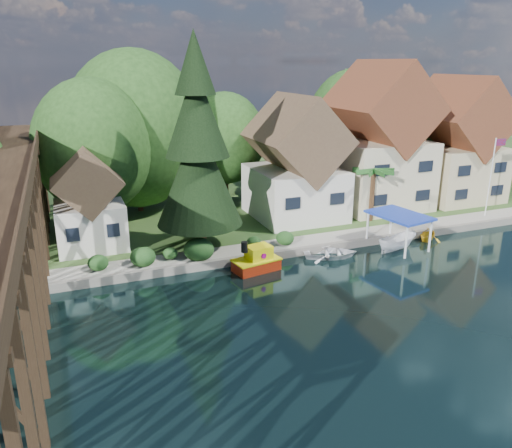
# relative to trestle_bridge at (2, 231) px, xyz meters

# --- Properties ---
(ground) EXTENTS (140.00, 140.00, 0.00)m
(ground) POSITION_rel_trestle_bridge_xyz_m (16.00, -5.17, -5.35)
(ground) COLOR black
(ground) RESTS_ON ground
(bank) EXTENTS (140.00, 52.00, 0.50)m
(bank) POSITION_rel_trestle_bridge_xyz_m (16.00, 28.83, -5.10)
(bank) COLOR #25451B
(bank) RESTS_ON ground
(seawall) EXTENTS (60.00, 0.40, 0.62)m
(seawall) POSITION_rel_trestle_bridge_xyz_m (20.00, 2.83, -5.04)
(seawall) COLOR slate
(seawall) RESTS_ON ground
(promenade) EXTENTS (50.00, 2.60, 0.06)m
(promenade) POSITION_rel_trestle_bridge_xyz_m (22.00, 4.13, -4.82)
(promenade) COLOR gray
(promenade) RESTS_ON bank
(trestle_bridge) EXTENTS (4.12, 44.18, 9.30)m
(trestle_bridge) POSITION_rel_trestle_bridge_xyz_m (0.00, 0.00, 0.00)
(trestle_bridge) COLOR black
(trestle_bridge) RESTS_ON ground
(house_left) EXTENTS (7.64, 8.64, 11.02)m
(house_left) POSITION_rel_trestle_bridge_xyz_m (23.00, 10.83, -0.21)
(house_left) COLOR silver
(house_left) RESTS_ON bank
(house_center) EXTENTS (8.65, 9.18, 13.89)m
(house_center) POSITION_rel_trestle_bridge_xyz_m (32.00, 11.33, 1.07)
(house_center) COLOR beige
(house_center) RESTS_ON bank
(house_right) EXTENTS (8.15, 8.64, 12.45)m
(house_right) POSITION_rel_trestle_bridge_xyz_m (41.00, 10.83, 0.43)
(house_right) COLOR #BEB088
(house_right) RESTS_ON bank
(shed) EXTENTS (5.09, 5.40, 7.85)m
(shed) POSITION_rel_trestle_bridge_xyz_m (5.00, 9.33, -1.52)
(shed) COLOR silver
(shed) RESTS_ON bank
(bg_trees) EXTENTS (49.90, 13.30, 10.57)m
(bg_trees) POSITION_rel_trestle_bridge_xyz_m (17.00, 16.08, 1.94)
(bg_trees) COLOR #382314
(bg_trees) RESTS_ON bank
(shrubs) EXTENTS (15.76, 2.47, 1.70)m
(shrubs) POSITION_rel_trestle_bridge_xyz_m (11.40, 4.09, -4.12)
(shrubs) COLOR #163E16
(shrubs) RESTS_ON bank
(conifer) EXTENTS (6.43, 6.43, 15.83)m
(conifer) POSITION_rel_trestle_bridge_xyz_m (12.75, 6.03, 2.77)
(conifer) COLOR #382314
(conifer) RESTS_ON bank
(palm_tree) EXTENTS (4.72, 4.72, 5.08)m
(palm_tree) POSITION_rel_trestle_bridge_xyz_m (28.77, 7.03, -0.42)
(palm_tree) COLOR #382314
(palm_tree) RESTS_ON bank
(flagpole) EXTENTS (1.14, 0.16, 7.25)m
(flagpole) POSITION_rel_trestle_bridge_xyz_m (39.58, 4.28, -0.40)
(flagpole) COLOR white
(flagpole) RESTS_ON bank
(tugboat) EXTENTS (3.57, 2.38, 2.39)m
(tugboat) POSITION_rel_trestle_bridge_xyz_m (15.55, 1.37, -4.63)
(tugboat) COLOR #AD240B
(tugboat) RESTS_ON ground
(boat_white_a) EXTENTS (4.78, 4.06, 0.84)m
(boat_white_a) POSITION_rel_trestle_bridge_xyz_m (21.68, 1.68, -4.93)
(boat_white_a) COLOR white
(boat_white_a) RESTS_ON ground
(boat_canopy) EXTENTS (3.94, 5.10, 2.97)m
(boat_canopy) POSITION_rel_trestle_bridge_xyz_m (27.26, 1.04, -4.07)
(boat_canopy) COLOR white
(boat_canopy) RESTS_ON ground
(boat_yellow) EXTENTS (3.14, 3.00, 1.28)m
(boat_yellow) POSITION_rel_trestle_bridge_xyz_m (31.03, 1.98, -4.71)
(boat_yellow) COLOR gold
(boat_yellow) RESTS_ON ground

